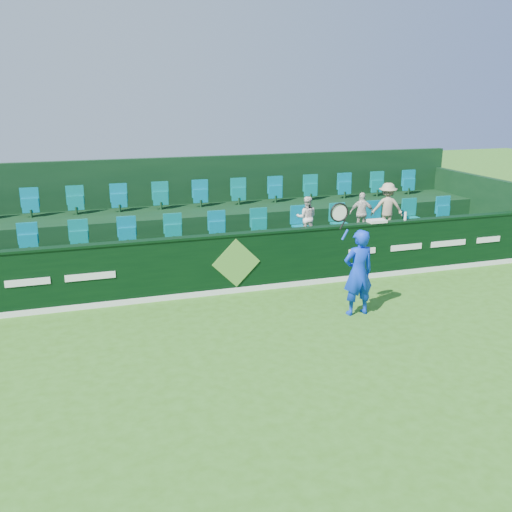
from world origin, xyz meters
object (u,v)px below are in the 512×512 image
object	(u,v)px
towel	(377,221)
drinks_bottle	(405,216)
spectator_right	(387,207)
tennis_player	(358,272)
spectator_middle	(362,213)
spectator_left	(307,217)

from	to	relation	value
towel	drinks_bottle	world-z (taller)	drinks_bottle
spectator_right	tennis_player	bearing A→B (deg)	71.70
drinks_bottle	towel	bearing A→B (deg)	180.00
spectator_middle	towel	world-z (taller)	spectator_middle
spectator_left	spectator_right	size ratio (longest dim) A/B	0.82
tennis_player	spectator_right	size ratio (longest dim) A/B	1.87
spectator_left	drinks_bottle	bearing A→B (deg)	172.04
spectator_left	spectator_right	bearing A→B (deg)	-159.87
towel	drinks_bottle	size ratio (longest dim) A/B	2.09
spectator_left	drinks_bottle	distance (m)	2.38
spectator_middle	spectator_right	size ratio (longest dim) A/B	0.84
spectator_middle	drinks_bottle	distance (m)	1.26
tennis_player	spectator_middle	bearing A→B (deg)	61.05
tennis_player	spectator_middle	xyz separation A→B (m)	(1.76, 3.18, 0.44)
towel	spectator_right	bearing A→B (deg)	50.31
spectator_left	towel	bearing A→B (deg)	160.06
spectator_left	towel	world-z (taller)	spectator_left
spectator_middle	spectator_right	xyz separation A→B (m)	(0.72, 0.00, 0.10)
spectator_left	towel	xyz separation A→B (m)	(1.33, -1.12, 0.06)
spectator_middle	spectator_right	distance (m)	0.73
spectator_left	spectator_middle	xyz separation A→B (m)	(1.54, 0.00, 0.01)
spectator_middle	drinks_bottle	bearing A→B (deg)	140.92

